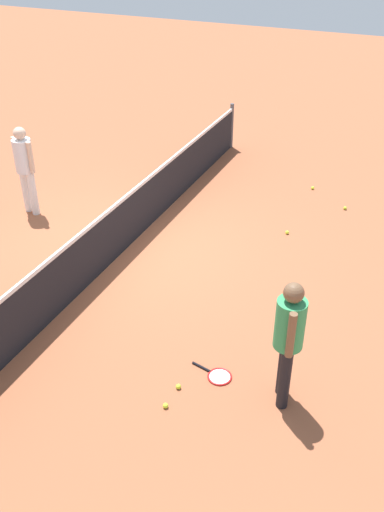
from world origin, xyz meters
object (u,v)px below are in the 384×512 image
object	(u,v)px
player_near_side	(289,334)
tennis_racket_near_player	(218,376)
tennis_ball_near_player	(287,232)
tennis_ball_baseline	(178,387)
tennis_ball_midcourt	(313,188)
tennis_ball_by_net	(166,406)
tennis_ball_stray_left	(345,208)
player_far_side	(25,163)

from	to	relation	value
player_near_side	tennis_racket_near_player	bearing A→B (deg)	87.87
tennis_racket_near_player	tennis_ball_near_player	xyz separation A→B (m)	(3.84, 0.18, 0.02)
tennis_ball_near_player	player_near_side	bearing A→B (deg)	-165.24
tennis_racket_near_player	tennis_ball_baseline	world-z (taller)	tennis_ball_baseline
tennis_ball_midcourt	tennis_ball_baseline	distance (m)	6.25
tennis_ball_near_player	tennis_ball_midcourt	size ratio (longest dim) A/B	1.00
tennis_ball_by_net	tennis_ball_stray_left	world-z (taller)	same
tennis_ball_near_player	tennis_ball_baseline	size ratio (longest dim) A/B	1.00
player_near_side	tennis_ball_baseline	size ratio (longest dim) A/B	25.76
tennis_ball_near_player	tennis_ball_midcourt	distance (m)	2.02
tennis_ball_baseline	player_near_side	bearing A→B (deg)	-73.34
tennis_ball_near_player	tennis_ball_baseline	xyz separation A→B (m)	(-4.24, 0.19, 0.00)
player_near_side	player_far_side	size ratio (longest dim) A/B	1.00
player_near_side	tennis_ball_stray_left	xyz separation A→B (m)	(5.25, 0.25, -0.98)
player_far_side	tennis_ball_near_player	xyz separation A→B (m)	(1.17, -4.74, -0.98)
player_near_side	player_far_side	distance (m)	6.36
player_far_side	tennis_ball_stray_left	world-z (taller)	player_far_side
tennis_ball_by_net	tennis_racket_near_player	bearing A→B (deg)	-27.22
tennis_ball_near_player	tennis_ball_midcourt	xyz separation A→B (m)	(2.02, 0.02, 0.00)
tennis_ball_midcourt	tennis_ball_stray_left	distance (m)	1.02
tennis_ball_baseline	tennis_ball_by_net	bearing A→B (deg)	178.56
tennis_racket_near_player	tennis_ball_stray_left	size ratio (longest dim) A/B	9.18
tennis_ball_stray_left	tennis_ball_by_net	bearing A→B (deg)	170.75
player_far_side	tennis_ball_by_net	world-z (taller)	player_far_side
player_far_side	tennis_ball_midcourt	size ratio (longest dim) A/B	25.76
player_near_side	player_far_side	xyz separation A→B (m)	(2.70, 5.76, 0.00)
tennis_ball_by_net	tennis_ball_baseline	xyz separation A→B (m)	(0.34, -0.01, 0.00)
player_near_side	tennis_ball_midcourt	distance (m)	6.06
player_far_side	tennis_ball_midcourt	bearing A→B (deg)	-55.94
tennis_racket_near_player	tennis_ball_stray_left	bearing A→B (deg)	-6.47
player_far_side	tennis_racket_near_player	bearing A→B (deg)	-118.50
tennis_ball_baseline	tennis_ball_stray_left	size ratio (longest dim) A/B	1.00
player_far_side	tennis_ball_stray_left	size ratio (longest dim) A/B	25.76
player_far_side	tennis_racket_near_player	distance (m)	5.69
tennis_ball_near_player	tennis_ball_stray_left	world-z (taller)	same
player_far_side	player_near_side	bearing A→B (deg)	-115.14
player_far_side	tennis_ball_near_player	size ratio (longest dim) A/B	25.76
player_near_side	tennis_racket_near_player	world-z (taller)	player_near_side
player_far_side	tennis_ball_near_player	distance (m)	4.98
tennis_ball_baseline	player_far_side	bearing A→B (deg)	56.05
tennis_ball_midcourt	tennis_ball_stray_left	size ratio (longest dim) A/B	1.00
player_near_side	tennis_ball_baseline	xyz separation A→B (m)	(-0.36, 1.21, -0.98)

